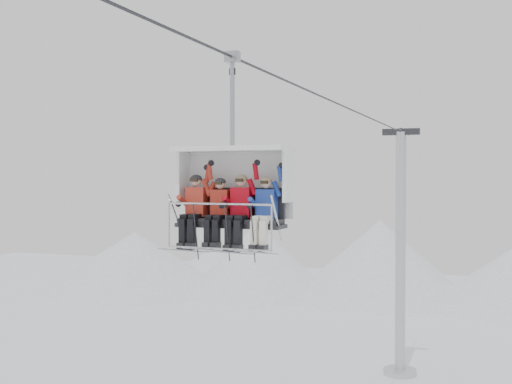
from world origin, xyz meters
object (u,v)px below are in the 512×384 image
(skier_far_left, at_px, (194,208))
(skier_center_right, at_px, (240,209))
(chairlift_carrier, at_px, (235,185))
(skier_far_right, at_px, (265,210))
(skier_center_left, at_px, (219,210))
(lift_tower_right, at_px, (400,270))

(skier_far_left, height_order, skier_center_right, same)
(chairlift_carrier, relative_size, skier_far_right, 2.36)
(chairlift_carrier, distance_m, skier_far_left, 0.96)
(skier_center_left, xyz_separation_m, skier_far_right, (1.00, 0.00, 0.01))
(skier_center_left, height_order, skier_center_right, skier_center_right)
(skier_far_right, bearing_deg, skier_far_left, 179.78)
(lift_tower_right, xyz_separation_m, skier_far_left, (-0.78, -23.53, 4.43))
(lift_tower_right, xyz_separation_m, skier_center_left, (-0.23, -23.54, 4.40))
(lift_tower_right, distance_m, skier_far_right, 23.96)
(skier_center_left, distance_m, skier_center_right, 0.47)
(skier_center_left, bearing_deg, skier_far_left, 179.06)
(lift_tower_right, height_order, skier_far_left, lift_tower_right)
(skier_center_left, bearing_deg, chairlift_carrier, 54.15)
(lift_tower_right, height_order, skier_center_left, lift_tower_right)
(chairlift_carrier, relative_size, skier_far_left, 2.36)
(skier_center_left, distance_m, skier_far_right, 1.00)
(skier_center_right, bearing_deg, skier_far_left, 180.00)
(lift_tower_right, relative_size, skier_center_right, 7.99)
(skier_far_left, xyz_separation_m, skier_center_left, (0.55, -0.01, -0.03))
(skier_far_left, bearing_deg, lift_tower_right, 88.11)
(skier_far_right, bearing_deg, chairlift_carrier, 158.18)
(chairlift_carrier, height_order, skier_center_left, chairlift_carrier)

